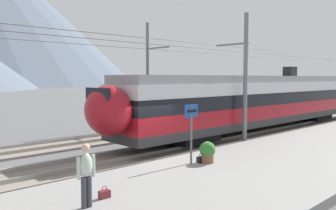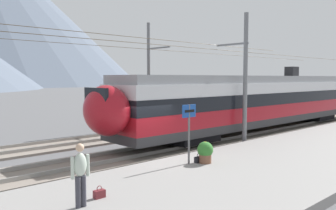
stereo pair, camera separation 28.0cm
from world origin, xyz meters
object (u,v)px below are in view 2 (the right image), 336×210
object	(u,v)px
handbag_near_sign	(198,159)
handbag_beside_passenger	(99,194)
catenary_mast_mid	(243,76)
potted_plant_platform_edge	(205,151)
train_far_track	(266,94)
platform_sign	(189,121)
catenary_mast_far_side	(150,73)
train_near_platform	(260,100)
passenger_walking	(80,172)

from	to	relation	value
handbag_near_sign	handbag_beside_passenger	bearing A→B (deg)	-169.98
catenary_mast_mid	handbag_beside_passenger	distance (m)	11.74
handbag_beside_passenger	potted_plant_platform_edge	size ratio (longest dim) A/B	0.41
train_far_track	catenary_mast_mid	xyz separation A→B (m)	(-12.68, -6.42, 1.57)
platform_sign	train_far_track	bearing A→B (deg)	23.80
catenary_mast_far_side	handbag_beside_passenger	xyz separation A→B (m)	(-11.11, -11.37, -3.59)
platform_sign	handbag_beside_passenger	bearing A→B (deg)	-167.45
potted_plant_platform_edge	platform_sign	bearing A→B (deg)	146.86
train_near_platform	handbag_near_sign	world-z (taller)	train_near_platform
train_near_platform	catenary_mast_far_side	world-z (taller)	catenary_mast_far_side
platform_sign	potted_plant_platform_edge	xyz separation A→B (m)	(0.56, -0.36, -1.24)
catenary_mast_far_side	passenger_walking	bearing A→B (deg)	-135.43
handbag_near_sign	catenary_mast_mid	bearing A→B (deg)	19.47
train_far_track	platform_sign	distance (m)	20.64
catenary_mast_far_side	potted_plant_platform_edge	size ratio (longest dim) A/B	45.78
passenger_walking	train_far_track	bearing A→B (deg)	21.69
passenger_walking	catenary_mast_mid	bearing A→B (deg)	15.58
train_near_platform	passenger_walking	xyz separation A→B (m)	(-15.92, -4.96, -0.94)
handbag_beside_passenger	handbag_near_sign	distance (m)	5.14
potted_plant_platform_edge	passenger_walking	bearing A→B (deg)	-170.84
train_near_platform	platform_sign	size ratio (longest dim) A/B	10.94
train_near_platform	handbag_beside_passenger	xyz separation A→B (m)	(-15.21, -4.68, -1.77)
train_far_track	handbag_near_sign	world-z (taller)	train_far_track
handbag_near_sign	catenary_mast_far_side	bearing A→B (deg)	60.02
train_far_track	catenary_mast_mid	bearing A→B (deg)	-153.15
train_near_platform	passenger_walking	bearing A→B (deg)	-162.69
catenary_mast_far_side	platform_sign	world-z (taller)	catenary_mast_far_side
passenger_walking	handbag_beside_passenger	distance (m)	1.13
train_near_platform	potted_plant_platform_edge	distance (m)	10.85
train_far_track	catenary_mast_far_side	size ratio (longest dim) A/B	0.69
platform_sign	handbag_near_sign	xyz separation A→B (m)	(0.40, -0.14, -1.59)
train_near_platform	platform_sign	distance (m)	11.15
catenary_mast_far_side	train_near_platform	bearing A→B (deg)	-58.48
train_far_track	potted_plant_platform_edge	distance (m)	20.34
handbag_near_sign	platform_sign	bearing A→B (deg)	160.34
potted_plant_platform_edge	train_near_platform	bearing A→B (deg)	21.86
train_near_platform	handbag_beside_passenger	size ratio (longest dim) A/B	72.38
catenary_mast_mid	catenary_mast_far_side	world-z (taller)	catenary_mast_far_side
train_near_platform	catenary_mast_mid	bearing A→B (deg)	-158.23
platform_sign	passenger_walking	xyz separation A→B (m)	(-5.38, -1.32, -0.77)
platform_sign	handbag_beside_passenger	distance (m)	5.04
passenger_walking	catenary_mast_far_side	bearing A→B (deg)	44.57
catenary_mast_mid	catenary_mast_far_side	bearing A→B (deg)	88.37
potted_plant_platform_edge	catenary_mast_far_side	bearing A→B (deg)	61.17
train_far_track	handbag_near_sign	size ratio (longest dim) A/B	74.40
catenary_mast_far_side	platform_sign	distance (m)	12.33
train_near_platform	handbag_near_sign	bearing A→B (deg)	-159.54
catenary_mast_mid	platform_sign	bearing A→B (deg)	-162.91
train_near_platform	potted_plant_platform_edge	size ratio (longest dim) A/B	29.98
passenger_walking	handbag_near_sign	bearing A→B (deg)	11.52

